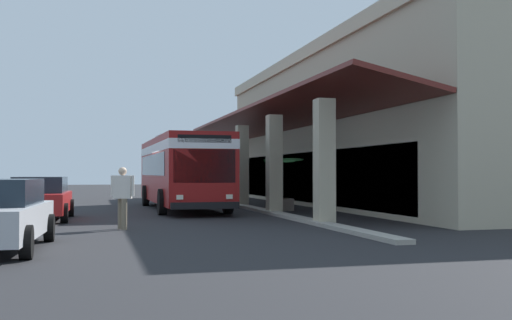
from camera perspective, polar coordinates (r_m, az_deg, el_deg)
The scene contains 7 objects.
ground at distance 27.85m, azimuth 9.20°, elevation -4.52°, with size 120.00×120.00×0.00m, color #262628.
curb_strip at distance 29.00m, azimuth -1.70°, elevation -4.28°, with size 32.28×0.50×0.12m, color #9E998E.
plaza_building at distance 32.63m, azimuth 15.01°, elevation 2.75°, with size 27.20×16.52×7.68m.
transit_bus at distance 26.90m, azimuth -7.10°, elevation -0.69°, with size 11.24×2.93×3.34m.
parked_sedan_red at distance 21.77m, azimuth -19.76°, elevation -3.40°, with size 4.45×2.10×1.47m.
pedestrian at distance 17.49m, azimuth -12.54°, elevation -3.16°, with size 0.48×0.64×1.77m.
potted_palm at distance 25.72m, azimuth 2.40°, elevation -3.47°, with size 1.93×1.85×2.27m.
Camera 1 is at (25.36, -3.40, 1.60)m, focal length 42.22 mm.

